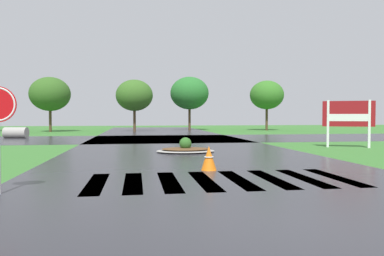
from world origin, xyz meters
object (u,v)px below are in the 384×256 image
(estate_billboard, at_px, (348,116))
(traffic_cone, at_px, (209,158))
(drainage_pipe_stack, at_px, (16,133))
(median_island, at_px, (185,149))

(estate_billboard, relative_size, traffic_cone, 3.36)
(traffic_cone, bearing_deg, drainage_pipe_stack, 121.09)
(traffic_cone, bearing_deg, median_island, 89.56)
(median_island, relative_size, traffic_cone, 3.59)
(median_island, height_order, drainage_pipe_stack, drainage_pipe_stack)
(median_island, xyz_separation_m, traffic_cone, (-0.04, -5.81, 0.23))
(drainage_pipe_stack, relative_size, traffic_cone, 2.44)
(median_island, bearing_deg, estate_billboard, 7.58)
(drainage_pipe_stack, bearing_deg, estate_billboard, -30.01)
(median_island, bearing_deg, drainage_pipe_stack, 131.40)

